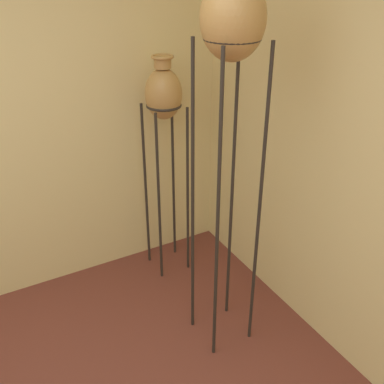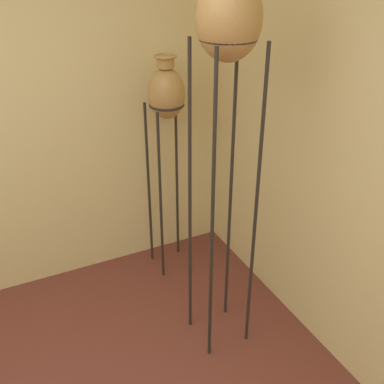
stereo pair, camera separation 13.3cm
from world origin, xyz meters
TOP-DOWN VIEW (x-y plane):
  - vase_stand_tall at (1.50, 0.98)m, footprint 0.31×0.31m
  - vase_stand_medium at (1.52, 1.80)m, footprint 0.25×0.25m

SIDE VIEW (x-z plane):
  - vase_stand_medium at x=1.52m, z-range 0.52..2.17m
  - vase_stand_tall at x=1.50m, z-range 0.79..3.02m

